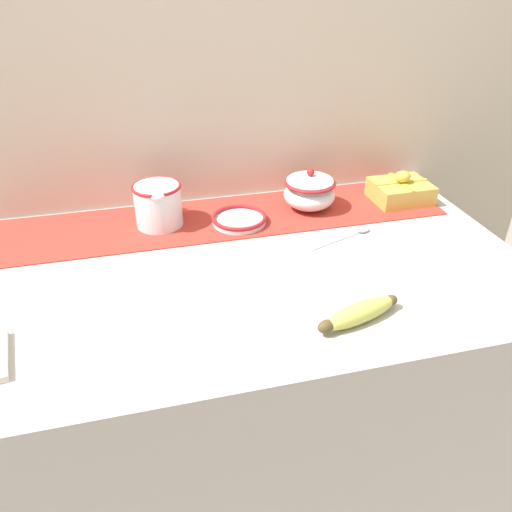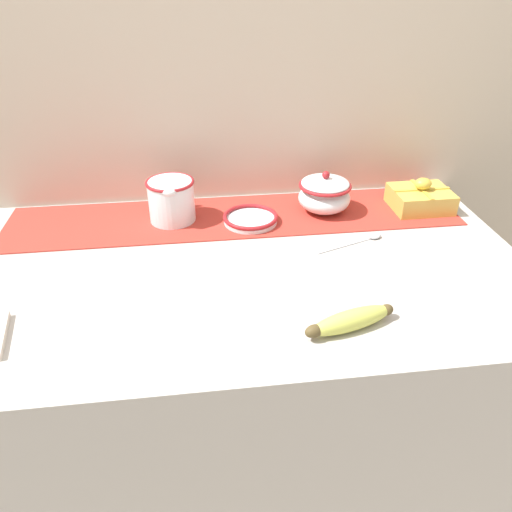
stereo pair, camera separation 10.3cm
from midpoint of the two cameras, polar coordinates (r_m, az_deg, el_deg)
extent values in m
plane|color=gray|center=(1.74, -3.04, -26.61)|extent=(12.00, 12.00, 0.00)
cube|color=#B7B2AD|center=(1.38, -3.57, -16.80)|extent=(1.25, 0.73, 0.89)
cube|color=beige|center=(1.33, -8.03, 19.34)|extent=(2.05, 0.04, 2.40)
cube|color=#B23328|center=(1.29, -6.18, 4.30)|extent=(1.15, 0.24, 0.00)
cylinder|color=white|center=(1.26, -13.42, 5.61)|extent=(0.11, 0.11, 0.11)
torus|color=#A31E23|center=(1.24, -13.70, 7.67)|extent=(0.12, 0.12, 0.01)
torus|color=white|center=(1.32, -13.60, 7.18)|extent=(0.05, 0.01, 0.05)
ellipsoid|color=white|center=(1.19, -13.58, 6.57)|extent=(0.03, 0.03, 0.02)
ellipsoid|color=white|center=(1.32, 3.90, 6.92)|extent=(0.13, 0.13, 0.07)
torus|color=#A31E23|center=(1.31, 3.95, 8.31)|extent=(0.14, 0.14, 0.01)
ellipsoid|color=white|center=(1.31, 3.96, 8.55)|extent=(0.12, 0.12, 0.03)
sphere|color=#A31E23|center=(1.30, 4.00, 9.48)|extent=(0.02, 0.02, 0.02)
cylinder|color=white|center=(1.26, -4.27, 3.97)|extent=(0.13, 0.13, 0.01)
torus|color=#A31E23|center=(1.25, -4.29, 4.37)|extent=(0.14, 0.14, 0.01)
ellipsoid|color=#CCD156|center=(0.93, 8.69, -6.56)|extent=(0.17, 0.08, 0.04)
ellipsoid|color=brown|center=(0.89, 4.78, -8.12)|extent=(0.04, 0.03, 0.02)
ellipsoid|color=brown|center=(0.97, 12.25, -5.10)|extent=(0.03, 0.03, 0.02)
cube|color=#B7B7BC|center=(1.19, 6.66, 1.61)|extent=(0.14, 0.06, 0.00)
ellipsoid|color=#B7B7BC|center=(1.24, 9.87, 2.91)|extent=(0.04, 0.03, 0.01)
cube|color=gold|center=(1.41, 14.17, 7.12)|extent=(0.15, 0.13, 0.05)
cube|color=gold|center=(1.40, 14.32, 8.13)|extent=(0.15, 0.01, 0.00)
cube|color=gold|center=(1.40, 14.32, 8.13)|extent=(0.01, 0.13, 0.00)
ellipsoid|color=gold|center=(1.39, 14.40, 8.74)|extent=(0.04, 0.04, 0.03)
camera|label=1|loc=(0.05, -92.86, -1.74)|focal=35.00mm
camera|label=2|loc=(0.05, 87.14, 1.74)|focal=35.00mm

